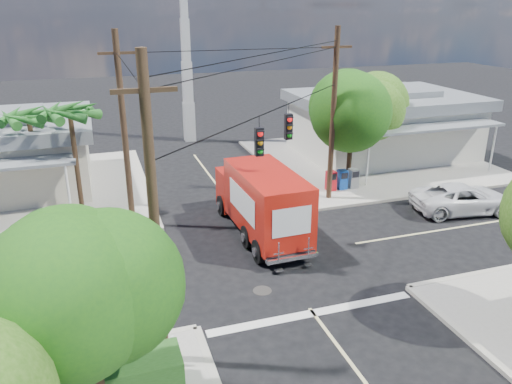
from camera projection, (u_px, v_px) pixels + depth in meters
name	position (u px, v px, depth m)	size (l,w,h in m)	color
ground	(271.00, 257.00, 20.95)	(120.00, 120.00, 0.00)	black
sidewalk_ne	(368.00, 160.00, 33.77)	(14.12, 14.12, 0.14)	#9B968C
sidewalk_nw	(18.00, 196.00, 27.42)	(14.12, 14.12, 0.14)	#9B968C
road_markings	(283.00, 274.00, 19.64)	(32.00, 32.00, 0.01)	beige
building_ne	(383.00, 122.00, 34.42)	(11.80, 10.20, 4.50)	silver
radio_tower	(187.00, 67.00, 36.89)	(0.80, 0.80, 17.00)	silver
tree_sw_front	(85.00, 284.00, 10.67)	(3.88, 3.78, 6.03)	#422D1C
tree_ne_front	(354.00, 105.00, 27.38)	(4.21, 4.14, 6.66)	#422D1C
tree_ne_back	(373.00, 106.00, 30.30)	(3.77, 3.66, 5.82)	#422D1C
palm_nw_front	(70.00, 115.00, 23.65)	(3.01, 3.08, 5.59)	#422D1C
palm_nw_back	(29.00, 119.00, 24.53)	(3.01, 3.08, 5.19)	#422D1C
utility_poles	(222.00, 143.00, 20.26)	(12.00, 10.68, 9.00)	#473321
picket_fence	(70.00, 370.00, 13.45)	(5.94, 0.06, 1.00)	silver
vending_boxes	(342.00, 179.00, 28.11)	(1.90, 0.50, 1.10)	red
delivery_truck	(261.00, 201.00, 22.47)	(2.61, 7.50, 3.21)	black
parked_car	(463.00, 198.00, 25.31)	(2.39, 5.18, 1.44)	silver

